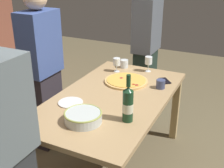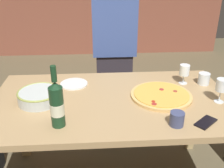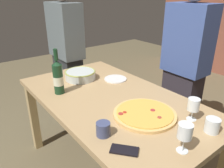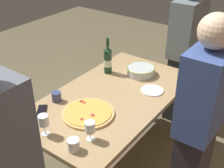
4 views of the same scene
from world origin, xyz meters
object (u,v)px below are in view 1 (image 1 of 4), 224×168
object	(u,v)px
dining_table	(112,106)
pizza	(126,81)
cell_phone	(165,81)
person_host	(42,70)
wine_glass_near_pizza	(117,62)
wine_bottle	(128,104)
person_guest_right	(146,48)
wine_glass_by_bottle	(149,61)
side_plate	(71,103)
cup_amber	(124,64)
cup_ceramic	(161,84)
serving_bowl	(83,116)

from	to	relation	value
dining_table	pizza	bearing A→B (deg)	2.14
cell_phone	person_host	xyz separation A→B (m)	(-0.44, 1.11, 0.07)
cell_phone	person_host	world-z (taller)	person_host
wine_glass_near_pizza	dining_table	bearing A→B (deg)	-158.74
dining_table	wine_bottle	bearing A→B (deg)	-138.53
cell_phone	person_guest_right	size ratio (longest dim) A/B	0.09
wine_glass_by_bottle	side_plate	size ratio (longest dim) A/B	0.79
person_guest_right	person_host	bearing A→B (deg)	-37.13
wine_bottle	cup_amber	world-z (taller)	wine_bottle
cup_ceramic	person_host	distance (m)	1.15
side_plate	wine_bottle	bearing A→B (deg)	-95.45
pizza	side_plate	world-z (taller)	pizza
wine_glass_by_bottle	person_host	bearing A→B (deg)	125.45
wine_glass_near_pizza	serving_bowl	bearing A→B (deg)	-168.34
pizza	cell_phone	bearing A→B (deg)	-61.30
dining_table	wine_glass_by_bottle	distance (m)	0.73
wine_glass_by_bottle	person_guest_right	distance (m)	0.52
serving_bowl	person_guest_right	xyz separation A→B (m)	(1.65, 0.12, 0.05)
pizza	side_plate	distance (m)	0.65
pizza	wine_glass_near_pizza	size ratio (longest dim) A/B	2.81
wine_glass_by_bottle	dining_table	bearing A→B (deg)	173.34
dining_table	pizza	xyz separation A→B (m)	(0.33, 0.01, 0.11)
serving_bowl	wine_glass_near_pizza	xyz separation A→B (m)	(1.02, 0.21, 0.06)
wine_glass_by_bottle	cup_ceramic	size ratio (longest dim) A/B	1.98
pizza	cup_ceramic	bearing A→B (deg)	-88.94
person_host	serving_bowl	bearing A→B (deg)	-29.41
pizza	cell_phone	size ratio (longest dim) A/B	2.86
dining_table	wine_glass_by_bottle	size ratio (longest dim) A/B	9.92
serving_bowl	dining_table	bearing A→B (deg)	-0.31
wine_glass_by_bottle	cup_ceramic	bearing A→B (deg)	-145.50
wine_glass_near_pizza	cup_ceramic	distance (m)	0.58
pizza	wine_bottle	size ratio (longest dim) A/B	1.15
person_host	wine_glass_near_pizza	bearing A→B (deg)	44.57
wine_glass_by_bottle	cell_phone	xyz separation A→B (m)	(-0.18, -0.23, -0.11)
cup_amber	cup_ceramic	bearing A→B (deg)	-124.51
wine_glass_near_pizza	side_plate	size ratio (longest dim) A/B	0.72
wine_glass_near_pizza	person_host	size ratio (longest dim) A/B	0.09
wine_bottle	cell_phone	distance (m)	0.84
pizza	serving_bowl	size ratio (longest dim) A/B	1.49
wine_glass_by_bottle	person_host	size ratio (longest dim) A/B	0.10
serving_bowl	side_plate	bearing A→B (deg)	49.79
cup_ceramic	person_host	xyz separation A→B (m)	(-0.27, 1.12, 0.04)
person_host	side_plate	bearing A→B (deg)	-26.63
serving_bowl	wine_glass_near_pizza	size ratio (longest dim) A/B	1.88
wine_bottle	person_host	xyz separation A→B (m)	(0.39, 1.07, -0.06)
wine_glass_near_pizza	cup_amber	xyz separation A→B (m)	(0.15, -0.02, -0.06)
side_plate	person_host	bearing A→B (deg)	58.22
cell_phone	person_guest_right	xyz separation A→B (m)	(0.66, 0.43, 0.09)
pizza	side_plate	xyz separation A→B (m)	(-0.60, 0.23, -0.01)
cup_ceramic	serving_bowl	bearing A→B (deg)	158.13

